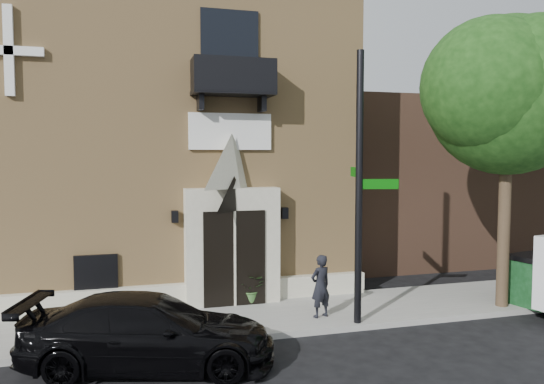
# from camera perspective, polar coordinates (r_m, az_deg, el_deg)

# --- Properties ---
(ground) EXTENTS (120.00, 120.00, 0.00)m
(ground) POSITION_cam_1_polar(r_m,az_deg,el_deg) (12.85, 2.89, -15.34)
(ground) COLOR black
(ground) RESTS_ON ground
(sidewalk) EXTENTS (42.00, 3.00, 0.15)m
(sidewalk) POSITION_cam_1_polar(r_m,az_deg,el_deg) (14.49, 4.76, -12.77)
(sidewalk) COLOR gray
(sidewalk) RESTS_ON ground
(church) EXTENTS (12.20, 11.01, 9.30)m
(church) POSITION_cam_1_polar(r_m,az_deg,el_deg) (19.45, -13.24, 5.01)
(church) COLOR tan
(church) RESTS_ON ground
(neighbour_building) EXTENTS (18.00, 8.00, 6.40)m
(neighbour_building) POSITION_cam_1_polar(r_m,az_deg,el_deg) (25.96, 21.91, 1.38)
(neighbour_building) COLOR brown
(neighbour_building) RESTS_ON ground
(street_tree_left) EXTENTS (4.97, 4.38, 7.77)m
(street_tree_left) POSITION_cam_1_polar(r_m,az_deg,el_deg) (15.54, 24.37, 9.60)
(street_tree_left) COLOR #38281C
(street_tree_left) RESTS_ON sidewalk
(black_sedan) EXTENTS (5.36, 3.19, 1.45)m
(black_sedan) POSITION_cam_1_polar(r_m,az_deg,el_deg) (11.21, -13.07, -14.44)
(black_sedan) COLOR black
(black_sedan) RESTS_ON ground
(street_sign) EXTENTS (1.03, 1.18, 6.59)m
(street_sign) POSITION_cam_1_polar(r_m,az_deg,el_deg) (12.96, 9.41, 0.46)
(street_sign) COLOR black
(street_sign) RESTS_ON sidewalk
(planter) EXTENTS (0.85, 0.78, 0.80)m
(planter) POSITION_cam_1_polar(r_m,az_deg,el_deg) (14.96, -2.23, -10.34)
(planter) COLOR #3C6930
(planter) RESTS_ON sidewalk
(pedestrian_near) EXTENTS (0.67, 0.54, 1.60)m
(pedestrian_near) POSITION_cam_1_polar(r_m,az_deg,el_deg) (13.65, 5.24, -10.03)
(pedestrian_near) COLOR black
(pedestrian_near) RESTS_ON sidewalk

